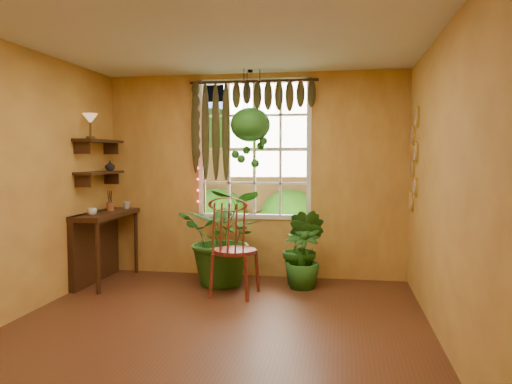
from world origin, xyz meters
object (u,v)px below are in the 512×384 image
(counter_ledge, at_px, (99,239))
(windsor_chair, at_px, (234,263))
(potted_plant_left, at_px, (225,237))
(hanging_basket, at_px, (250,129))
(potted_plant_mid, at_px, (303,247))

(counter_ledge, distance_m, windsor_chair, 1.89)
(potted_plant_left, distance_m, hanging_basket, 1.41)
(potted_plant_mid, bearing_deg, hanging_basket, 167.97)
(counter_ledge, relative_size, potted_plant_left, 0.99)
(potted_plant_left, bearing_deg, windsor_chair, -65.63)
(windsor_chair, height_order, potted_plant_mid, windsor_chair)
(counter_ledge, xyz_separation_m, hanging_basket, (1.91, 0.39, 1.41))
(potted_plant_mid, distance_m, hanging_basket, 1.64)
(counter_ledge, bearing_deg, potted_plant_mid, 5.35)
(counter_ledge, xyz_separation_m, windsor_chair, (1.85, -0.37, -0.17))
(counter_ledge, relative_size, hanging_basket, 0.95)
(hanging_basket, bearing_deg, counter_ledge, -168.40)
(windsor_chair, bearing_deg, counter_ledge, 176.38)
(windsor_chair, relative_size, potted_plant_left, 1.09)
(counter_ledge, height_order, hanging_basket, hanging_basket)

